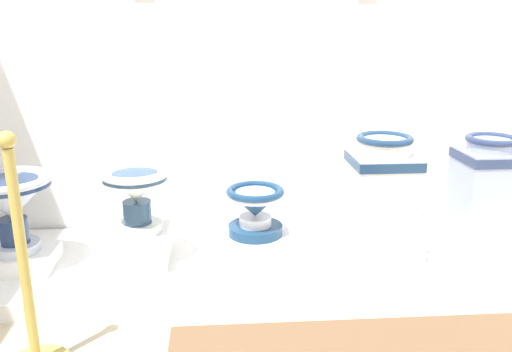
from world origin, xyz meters
The scene contains 12 objects.
display_platform centered at (1.94, 2.40, 0.04)m, with size 3.15×0.93×0.09m, color white.
plinth_block_tall_cobalt centered at (0.68, 2.33, 0.13)m, with size 0.38×0.30×0.09m, color white.
antique_toilet_tall_cobalt centered at (0.68, 2.33, 0.46)m, with size 0.42×0.42×0.41m.
plinth_block_broad_patterned centered at (1.30, 2.36, 0.17)m, with size 0.31×0.33×0.17m, color white.
antique_toilet_broad_patterned centered at (1.30, 2.36, 0.49)m, with size 0.35×0.35×0.34m.
plinth_block_squat_floral centered at (1.93, 2.46, 0.14)m, with size 0.39×0.30×0.10m, color white.
antique_toilet_squat_floral centered at (1.93, 2.46, 0.35)m, with size 0.32×0.32×0.27m.
plinth_block_leftmost centered at (2.60, 2.36, 0.22)m, with size 0.39×0.38×0.27m, color white.
antique_toilet_leftmost centered at (2.60, 2.36, 0.56)m, with size 0.34×0.33×0.40m.
plinth_block_slender_white centered at (3.21, 2.41, 0.17)m, with size 0.38×0.37×0.17m, color white.
antique_toilet_slender_white centered at (3.21, 2.41, 0.50)m, with size 0.32×0.32×0.47m.
stanchion_post_near_left centered at (1.00, 1.59, 0.28)m, with size 0.25×0.25×0.95m.
Camera 1 is at (1.73, -0.23, 1.30)m, focal length 36.45 mm.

